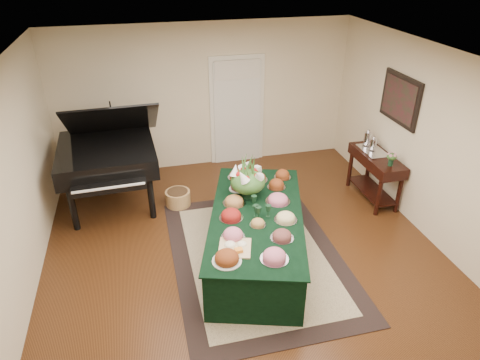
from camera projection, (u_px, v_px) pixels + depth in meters
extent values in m
plane|color=black|center=(245.00, 255.00, 6.05)|extent=(6.00, 6.00, 0.00)
cube|color=black|center=(256.00, 256.00, 6.02)|extent=(2.30, 3.22, 0.01)
cube|color=beige|center=(256.00, 255.00, 6.02)|extent=(1.84, 2.76, 0.01)
cube|color=silver|center=(237.00, 110.00, 8.19)|extent=(1.05, 0.04, 2.10)
cube|color=silver|center=(237.00, 113.00, 8.20)|extent=(0.90, 0.06, 2.00)
cube|color=black|center=(256.00, 236.00, 5.84)|extent=(1.82, 2.72, 0.71)
cube|color=black|center=(257.00, 214.00, 5.67)|extent=(1.90, 2.79, 0.02)
cylinder|color=silver|center=(276.00, 187.00, 6.26)|extent=(0.27, 0.27, 0.01)
ellipsoid|color=brown|center=(276.00, 184.00, 6.24)|extent=(0.22, 0.22, 0.09)
cylinder|color=silver|center=(231.00, 218.00, 5.57)|extent=(0.32, 0.32, 0.01)
ellipsoid|color=maroon|center=(231.00, 215.00, 5.54)|extent=(0.26, 0.26, 0.09)
cylinder|color=#AAB3AA|center=(238.00, 189.00, 6.22)|extent=(0.26, 0.26, 0.01)
ellipsoid|color=brown|center=(238.00, 185.00, 6.18)|extent=(0.21, 0.21, 0.13)
cylinder|color=silver|center=(274.00, 259.00, 4.84)|extent=(0.33, 0.33, 0.01)
ellipsoid|color=#DD6E8C|center=(274.00, 255.00, 4.82)|extent=(0.27, 0.27, 0.09)
cylinder|color=silver|center=(233.00, 237.00, 5.20)|extent=(0.30, 0.30, 0.01)
ellipsoid|color=#DD6E8C|center=(233.00, 234.00, 5.17)|extent=(0.24, 0.24, 0.09)
cylinder|color=silver|center=(282.00, 238.00, 5.19)|extent=(0.29, 0.29, 0.01)
ellipsoid|color=brown|center=(282.00, 235.00, 5.17)|extent=(0.24, 0.24, 0.08)
cylinder|color=silver|center=(258.00, 225.00, 5.43)|extent=(0.21, 0.21, 0.01)
ellipsoid|color=#AF8746|center=(258.00, 222.00, 5.41)|extent=(0.17, 0.17, 0.06)
cylinder|color=silver|center=(257.00, 180.00, 6.46)|extent=(0.32, 0.32, 0.01)
ellipsoid|color=brown|center=(257.00, 177.00, 6.43)|extent=(0.26, 0.26, 0.08)
cylinder|color=silver|center=(234.00, 203.00, 5.88)|extent=(0.32, 0.32, 0.01)
ellipsoid|color=#AF773F|center=(234.00, 200.00, 5.86)|extent=(0.26, 0.26, 0.08)
cylinder|color=silver|center=(286.00, 220.00, 5.53)|extent=(0.30, 0.30, 0.01)
ellipsoid|color=#F1E096|center=(286.00, 217.00, 5.51)|extent=(0.25, 0.25, 0.07)
cylinder|color=silver|center=(278.00, 201.00, 5.92)|extent=(0.34, 0.34, 0.01)
ellipsoid|color=#DD6E8C|center=(278.00, 199.00, 5.90)|extent=(0.28, 0.28, 0.08)
cylinder|color=#AAB3AA|center=(227.00, 261.00, 4.81)|extent=(0.34, 0.34, 0.01)
ellipsoid|color=brown|center=(227.00, 257.00, 4.79)|extent=(0.28, 0.28, 0.10)
cylinder|color=silver|center=(238.00, 177.00, 6.52)|extent=(0.30, 0.30, 0.01)
ellipsoid|color=brown|center=(238.00, 175.00, 6.50)|extent=(0.25, 0.25, 0.08)
cylinder|color=silver|center=(282.00, 177.00, 6.53)|extent=(0.26, 0.26, 0.01)
ellipsoid|color=brown|center=(283.00, 174.00, 6.50)|extent=(0.21, 0.21, 0.09)
cube|color=tan|center=(235.00, 248.00, 5.01)|extent=(0.47, 0.47, 0.02)
ellipsoid|color=beige|center=(230.00, 242.00, 5.03)|extent=(0.14, 0.14, 0.08)
ellipsoid|color=beige|center=(242.00, 242.00, 5.04)|extent=(0.12, 0.12, 0.07)
cube|color=orange|center=(239.00, 250.00, 4.92)|extent=(0.09, 0.07, 0.05)
cylinder|color=black|center=(248.00, 190.00, 6.01)|extent=(0.19, 0.19, 0.19)
ellipsoid|color=#315E25|center=(248.00, 182.00, 5.94)|extent=(0.49, 0.49, 0.32)
cylinder|color=black|center=(73.00, 208.00, 6.42)|extent=(0.10, 0.10, 0.74)
cylinder|color=black|center=(151.00, 197.00, 6.70)|extent=(0.10, 0.10, 0.74)
cylinder|color=black|center=(111.00, 165.00, 7.67)|extent=(0.10, 0.10, 0.74)
cube|color=black|center=(107.00, 154.00, 6.84)|extent=(1.54, 1.65, 0.32)
cube|color=black|center=(109.00, 187.00, 6.14)|extent=(1.07, 0.26, 0.10)
cube|color=black|center=(112.00, 120.00, 6.75)|extent=(1.47, 1.21, 0.82)
cylinder|color=#A17441|center=(178.00, 198.00, 7.14)|extent=(0.41, 0.41, 0.26)
cylinder|color=black|center=(378.00, 198.00, 6.79)|extent=(0.07, 0.07, 0.64)
cylinder|color=black|center=(399.00, 195.00, 6.87)|extent=(0.07, 0.07, 0.64)
cylinder|color=black|center=(350.00, 170.00, 7.63)|extent=(0.07, 0.07, 0.64)
cylinder|color=black|center=(368.00, 167.00, 7.71)|extent=(0.07, 0.07, 0.64)
cube|color=black|center=(377.00, 160.00, 7.05)|extent=(0.45, 1.17, 0.18)
cube|color=black|center=(372.00, 190.00, 7.33)|extent=(0.38, 1.03, 0.03)
cube|color=silver|center=(373.00, 151.00, 7.14)|extent=(0.34, 0.58, 0.02)
cylinder|color=black|center=(391.00, 162.00, 6.66)|extent=(0.08, 0.08, 0.12)
ellipsoid|color=#C98292|center=(392.00, 156.00, 6.60)|extent=(0.17, 0.17, 0.12)
cube|color=black|center=(400.00, 99.00, 6.60)|extent=(0.04, 0.95, 0.75)
cube|color=#4C1421|center=(399.00, 99.00, 6.59)|extent=(0.01, 0.82, 0.62)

